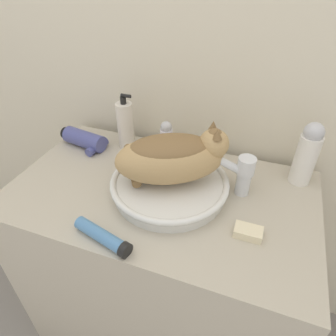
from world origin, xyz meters
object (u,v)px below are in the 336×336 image
Objects in this scene: faucet at (241,173)px; hair_dryer at (85,140)px; deodorant_stick at (166,138)px; lotion_bottle_white at (307,154)px; cat at (173,156)px; cream_tube at (103,237)px; soap_pump_bottle at (125,125)px; soap_bar at (248,232)px.

faucet is 0.78× the size of hair_dryer.
faucet is at bearing -177.35° from hair_dryer.
faucet is 0.31m from deodorant_stick.
lotion_bottle_white is (0.46, 0.00, 0.04)m from deodorant_stick.
cat reaches higher than cream_tube.
deodorant_stick is (-0.09, 0.19, -0.07)m from cat.
soap_pump_bottle reaches higher than soap_bar.
lotion_bottle_white is at bearing 0.00° from soap_pump_bottle.
lotion_bottle_white is (0.37, 0.19, -0.03)m from cat.
deodorant_stick is 0.62× the size of soap_pump_bottle.
lotion_bottle_white is 1.20× the size of cream_tube.
cream_tube is at bearing 27.70° from faucet.
soap_bar is at bearing 169.41° from hair_dryer.
soap_pump_bottle is at bearing 180.00° from deodorant_stick.
soap_pump_bottle is at bearing -148.09° from hair_dryer.
cream_tube is 2.41× the size of soap_bar.
deodorant_stick is 0.69× the size of hair_dryer.
deodorant_stick is 0.31m from hair_dryer.
soap_pump_bottle reaches higher than hair_dryer.
deodorant_stick reaches higher than hair_dryer.
cream_tube is at bearing -139.35° from cat.
lotion_bottle_white reaches higher than faucet.
hair_dryer is at bearing 127.87° from cream_tube.
deodorant_stick reaches higher than soap_bar.
cat is 0.32m from soap_pump_bottle.
deodorant_stick is 1.79× the size of soap_bar.
cream_tube is at bearing -136.89° from lotion_bottle_white.
hair_dryer is (-0.59, 0.07, -0.05)m from faucet.
soap_pump_bottle reaches higher than cream_tube.
faucet is 0.71× the size of lotion_bottle_white.
faucet is 2.04× the size of soap_bar.
soap_bar is at bearing -112.79° from lotion_bottle_white.
deodorant_stick is 0.16m from soap_pump_bottle.
cat is 0.29m from soap_bar.
soap_pump_bottle is at bearing 115.45° from cat.
cream_tube is at bearing -156.74° from soap_bar.
lotion_bottle_white is (0.62, 0.00, 0.02)m from soap_pump_bottle.
cat is 2.84× the size of deodorant_stick.
hair_dryer is at bearing -25.44° from faucet.
hair_dryer is at bearing -168.71° from deodorant_stick.
faucet is 0.60m from hair_dryer.
cat is 2.49× the size of faucet.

